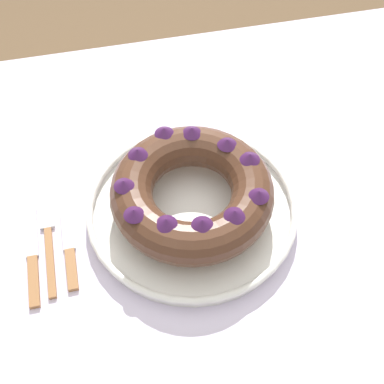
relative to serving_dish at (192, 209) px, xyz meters
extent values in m
plane|color=brown|center=(-0.02, -0.01, -0.79)|extent=(8.00, 8.00, 0.00)
cube|color=silver|center=(-0.02, -0.01, -0.03)|extent=(1.37, 0.97, 0.03)
cylinder|color=brown|center=(0.59, 0.41, -0.42)|extent=(0.06, 0.06, 0.74)
cylinder|color=white|center=(0.00, 0.00, -0.01)|extent=(0.35, 0.35, 0.01)
torus|color=white|center=(0.00, 0.00, 0.01)|extent=(0.36, 0.36, 0.01)
torus|color=#4C2D1E|center=(0.00, 0.00, 0.05)|extent=(0.27, 0.27, 0.07)
cone|color=#3D1947|center=(0.07, 0.06, 0.09)|extent=(0.05, 0.05, 0.01)
cone|color=#3D1947|center=(0.02, 0.10, 0.09)|extent=(0.05, 0.05, 0.01)
cone|color=#3D1947|center=(-0.03, 0.11, 0.09)|extent=(0.04, 0.04, 0.01)
cone|color=#3D1947|center=(-0.07, 0.07, 0.09)|extent=(0.04, 0.04, 0.01)
cone|color=#3D1947|center=(-0.11, 0.01, 0.09)|extent=(0.04, 0.04, 0.01)
cone|color=#3D1947|center=(-0.10, -0.05, 0.09)|extent=(0.05, 0.05, 0.01)
cone|color=#3D1947|center=(-0.06, -0.07, 0.09)|extent=(0.05, 0.05, 0.01)
cone|color=#3D1947|center=(0.00, -0.09, 0.09)|extent=(0.04, 0.04, 0.01)
cone|color=#3D1947|center=(0.05, -0.08, 0.09)|extent=(0.05, 0.05, 0.01)
cone|color=#3D1947|center=(0.09, -0.05, 0.09)|extent=(0.04, 0.04, 0.01)
cone|color=#3D1947|center=(0.10, 0.02, 0.09)|extent=(0.04, 0.04, 0.01)
cube|color=#936038|center=(-0.24, -0.04, -0.01)|extent=(0.01, 0.13, 0.01)
cube|color=silver|center=(-0.24, 0.05, -0.01)|extent=(0.02, 0.05, 0.01)
cube|color=#936038|center=(-0.27, -0.07, -0.01)|extent=(0.02, 0.09, 0.01)
cube|color=silver|center=(-0.27, 0.03, -0.01)|extent=(0.02, 0.11, 0.00)
cube|color=#936038|center=(-0.21, -0.06, -0.01)|extent=(0.02, 0.07, 0.01)
cube|color=silver|center=(-0.21, 0.02, -0.01)|extent=(0.02, 0.09, 0.00)
camera|label=1|loc=(-0.11, -0.50, 0.75)|focal=50.00mm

